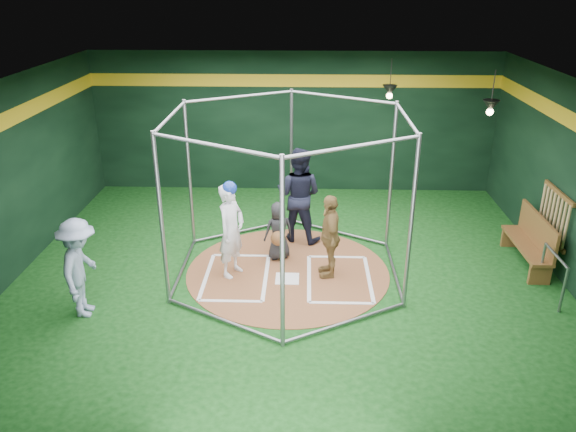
{
  "coord_description": "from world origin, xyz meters",
  "views": [
    {
      "loc": [
        0.31,
        -9.31,
        5.13
      ],
      "look_at": [
        0.0,
        0.1,
        1.1
      ],
      "focal_mm": 35.0,
      "sensor_mm": 36.0,
      "label": 1
    }
  ],
  "objects_px": {
    "batter_figure": "(231,229)",
    "visitor_leopard": "(330,236)",
    "dugout_bench": "(532,240)",
    "umpire": "(299,195)"
  },
  "relations": [
    {
      "from": "visitor_leopard",
      "to": "dugout_bench",
      "type": "xyz_separation_m",
      "value": [
        3.86,
        0.55,
        -0.28
      ]
    },
    {
      "from": "batter_figure",
      "to": "dugout_bench",
      "type": "xyz_separation_m",
      "value": [
        5.65,
        0.59,
        -0.4
      ]
    },
    {
      "from": "dugout_bench",
      "to": "batter_figure",
      "type": "bearing_deg",
      "value": -174.07
    },
    {
      "from": "batter_figure",
      "to": "umpire",
      "type": "bearing_deg",
      "value": 52.24
    },
    {
      "from": "visitor_leopard",
      "to": "dugout_bench",
      "type": "relative_size",
      "value": 0.91
    },
    {
      "from": "batter_figure",
      "to": "dugout_bench",
      "type": "height_order",
      "value": "batter_figure"
    },
    {
      "from": "batter_figure",
      "to": "dugout_bench",
      "type": "relative_size",
      "value": 1.05
    },
    {
      "from": "batter_figure",
      "to": "umpire",
      "type": "xyz_separation_m",
      "value": [
        1.2,
        1.55,
        0.09
      ]
    },
    {
      "from": "batter_figure",
      "to": "visitor_leopard",
      "type": "bearing_deg",
      "value": 1.15
    },
    {
      "from": "batter_figure",
      "to": "visitor_leopard",
      "type": "distance_m",
      "value": 1.79
    }
  ]
}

